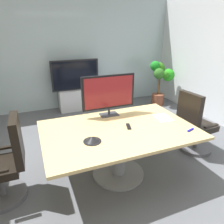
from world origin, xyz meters
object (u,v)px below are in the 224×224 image
(office_chair_left, at_px, (7,167))
(tv_monitor, at_px, (109,93))
(potted_plant, at_px, (161,78))
(wall_display_unit, at_px, (76,93))
(office_chair_right, at_px, (194,127))
(conference_table, at_px, (119,139))
(conference_phone, at_px, (92,139))
(remote_control, at_px, (128,126))

(office_chair_left, height_order, tv_monitor, tv_monitor)
(potted_plant, bearing_deg, wall_display_unit, 168.21)
(tv_monitor, bearing_deg, office_chair_right, -15.84)
(office_chair_left, bearing_deg, wall_display_unit, 152.07)
(office_chair_left, relative_size, wall_display_unit, 0.83)
(potted_plant, bearing_deg, tv_monitor, -140.13)
(conference_table, relative_size, conference_phone, 9.35)
(wall_display_unit, xyz_separation_m, remote_control, (0.09, -2.87, 0.33))
(potted_plant, height_order, conference_phone, potted_plant)
(conference_table, bearing_deg, office_chair_right, 4.12)
(office_chair_right, relative_size, conference_phone, 4.95)
(wall_display_unit, distance_m, remote_control, 2.89)
(office_chair_right, xyz_separation_m, conference_phone, (-1.90, -0.31, 0.33))
(remote_control, bearing_deg, wall_display_unit, 108.84)
(conference_table, height_order, wall_display_unit, wall_display_unit)
(conference_phone, distance_m, remote_control, 0.62)
(potted_plant, bearing_deg, conference_table, -133.98)
(conference_table, bearing_deg, potted_plant, 46.02)
(office_chair_left, height_order, wall_display_unit, wall_display_unit)
(conference_phone, bearing_deg, office_chair_right, 9.20)
(potted_plant, bearing_deg, conference_phone, -136.66)
(conference_table, xyz_separation_m, potted_plant, (2.31, 2.39, 0.17))
(conference_table, relative_size, remote_control, 12.10)
(office_chair_right, bearing_deg, remote_control, 89.87)
(conference_phone, bearing_deg, conference_table, 24.69)
(office_chair_left, distance_m, potted_plant, 4.41)
(conference_table, xyz_separation_m, office_chair_left, (-1.46, 0.11, -0.13))
(tv_monitor, distance_m, potted_plant, 2.96)
(wall_display_unit, xyz_separation_m, conference_phone, (-0.49, -3.06, 0.35))
(office_chair_left, xyz_separation_m, potted_plant, (3.76, 2.28, 0.31))
(office_chair_right, distance_m, conference_phone, 1.95)
(office_chair_right, relative_size, wall_display_unit, 0.83)
(conference_table, height_order, conference_phone, conference_phone)
(conference_table, relative_size, potted_plant, 1.70)
(office_chair_right, height_order, remote_control, office_chair_right)
(tv_monitor, xyz_separation_m, wall_display_unit, (0.00, 2.36, -0.68))
(conference_table, distance_m, tv_monitor, 0.73)
(office_chair_right, height_order, tv_monitor, tv_monitor)
(potted_plant, height_order, remote_control, potted_plant)
(conference_table, height_order, office_chair_left, office_chair_left)
(tv_monitor, relative_size, conference_phone, 3.82)
(office_chair_left, height_order, potted_plant, potted_plant)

